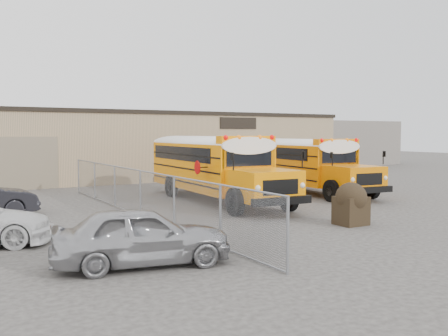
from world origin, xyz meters
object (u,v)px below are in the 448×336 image
school_bus_right (250,156)px  car_silver (142,236)px  school_bus_left (164,157)px  tarp_bundle (351,203)px

school_bus_right → car_silver: school_bus_right is taller
school_bus_left → school_bus_right: size_ratio=1.05×
car_silver → tarp_bundle: bearing=-69.4°
school_bus_right → school_bus_left: bearing=-176.5°
school_bus_left → tarp_bundle: school_bus_left is taller
school_bus_right → tarp_bundle: school_bus_right is taller
school_bus_left → car_silver: (-7.60, -15.76, -1.08)m
car_silver → school_bus_right: bearing=-29.3°
tarp_bundle → car_silver: 8.36m
school_bus_left → car_silver: 17.53m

